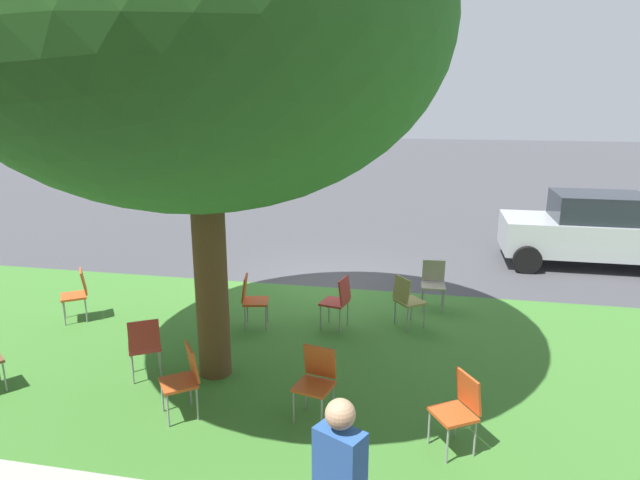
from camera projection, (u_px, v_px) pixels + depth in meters
ground at (327, 284)px, 11.28m from camera, size 80.00×80.00×0.00m
grass_verge at (288, 353)px, 8.24m from camera, size 48.00×6.00×0.01m
street_tree at (197, 23)px, 6.51m from camera, size 6.07×6.07×6.83m
chair_0 at (78, 291)px, 9.37m from camera, size 0.58×0.58×0.88m
chair_1 at (433, 281)px, 9.90m from camera, size 0.44×0.44×0.88m
chair_2 at (316, 378)px, 6.50m from camera, size 0.50×0.50×0.88m
chair_3 at (338, 299)px, 9.03m from camera, size 0.50×0.50×0.88m
chair_4 at (251, 297)px, 9.10m from camera, size 0.50×0.50×0.88m
chair_5 at (145, 344)px, 7.39m from camera, size 0.57×0.57×0.88m
chair_6 at (184, 376)px, 6.55m from camera, size 0.58×0.58×0.88m
chair_7 at (459, 406)px, 5.90m from camera, size 0.57×0.57×0.88m
chair_8 at (407, 298)px, 9.06m from camera, size 0.59×0.58×0.88m
parked_car at (591, 229)px, 12.33m from camera, size 3.70×1.92×1.65m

